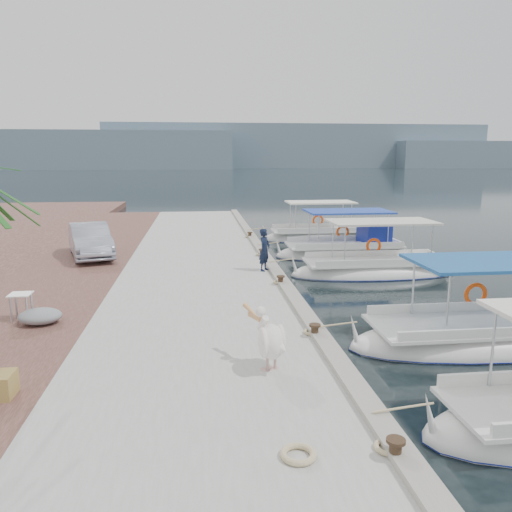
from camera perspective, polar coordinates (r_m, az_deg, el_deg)
The scene contains 16 objects.
ground at distance 15.75m, azimuth 4.97°, elevation -6.42°, with size 400.00×400.00×0.00m, color black.
concrete_quay at distance 20.20m, azimuth -6.27°, elevation -1.73°, with size 6.00×40.00×0.50m, color #9D9D97.
quay_curb at distance 20.34m, azimuth 1.56°, elevation -0.68°, with size 0.44×40.00×0.12m, color gray.
cobblestone_strip at distance 20.79m, azimuth -20.19°, elevation -2.00°, with size 4.00×40.00×0.50m, color #502F2A.
distant_hills at distance 218.66m, azimuth 1.94°, elevation 12.05°, with size 330.00×60.00×18.00m.
fishing_caique_b at distance 14.40m, azimuth 24.91°, elevation -8.67°, with size 7.41×2.57×2.83m.
fishing_caique_c at distance 21.14m, azimuth 13.45°, elevation -1.74°, with size 7.08×2.39×2.83m.
fishing_caique_d at distance 24.78m, azimuth 10.20°, elevation 0.45°, with size 6.73×2.63×2.83m.
fishing_caique_e at distance 29.38m, azimuth 6.98°, elevation 2.10°, with size 6.45×2.32×2.83m.
mooring_bollards at distance 16.92m, azimuth 2.83°, elevation -2.70°, with size 0.28×20.28×0.33m.
pelican at distance 10.28m, azimuth 1.65°, elevation -9.52°, with size 0.92×1.56×1.23m.
fisherman at distance 18.92m, azimuth 0.98°, elevation 0.72°, with size 0.59×0.39×1.62m, color black.
parked_car at distance 22.73m, azimuth -18.43°, elevation 1.71°, with size 1.53×4.40×1.45m, color #A1A7B9.
tarp_bundle at distance 14.24m, azimuth -23.45°, elevation -6.33°, with size 1.10×0.90×0.40m, color gray.
folding_table at distance 14.64m, azimuth -25.28°, elevation -4.70°, with size 0.55×0.55×0.73m.
rope_coil at distance 7.80m, azimuth 4.86°, elevation -21.65°, with size 0.54×0.54×0.10m, color #C6B284.
Camera 1 is at (-3.09, -14.68, 4.79)m, focal length 35.00 mm.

